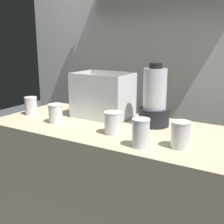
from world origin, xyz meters
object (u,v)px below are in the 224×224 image
object	(u,v)px
juice_cup_beet_right	(141,135)
juice_cup_orange_far_left	(31,107)
blender_pitcher	(154,101)
carrot_display_bin	(104,103)
juice_cup_carrot_far_right	(180,137)
juice_cup_pomegranate_left	(55,114)
juice_cup_carrot_middle	(112,124)

from	to	relation	value
juice_cup_beet_right	juice_cup_orange_far_left	bearing A→B (deg)	169.07
blender_pitcher	juice_cup_beet_right	world-z (taller)	blender_pitcher
carrot_display_bin	juice_cup_carrot_far_right	xyz separation A→B (m)	(0.58, -0.28, -0.04)
carrot_display_bin	juice_cup_pomegranate_left	size ratio (longest dim) A/B	3.19
juice_cup_carrot_middle	juice_cup_carrot_far_right	bearing A→B (deg)	-2.56
blender_pitcher	juice_cup_carrot_middle	distance (m)	0.29
juice_cup_carrot_far_right	juice_cup_carrot_middle	bearing A→B (deg)	177.44
carrot_display_bin	juice_cup_carrot_middle	xyz separation A→B (m)	(0.22, -0.26, -0.04)
juice_cup_carrot_far_right	juice_cup_beet_right	bearing A→B (deg)	-152.95
juice_cup_pomegranate_left	juice_cup_carrot_middle	xyz separation A→B (m)	(0.39, -0.01, 0.00)
blender_pitcher	juice_cup_carrot_middle	size ratio (longest dim) A/B	3.02
juice_cup_orange_far_left	juice_cup_pomegranate_left	bearing A→B (deg)	-13.07
juice_cup_carrot_middle	juice_cup_beet_right	bearing A→B (deg)	-25.20
juice_cup_orange_far_left	juice_cup_carrot_middle	world-z (taller)	juice_cup_carrot_middle
blender_pitcher	juice_cup_carrot_middle	xyz separation A→B (m)	(-0.13, -0.25, -0.09)
carrot_display_bin	blender_pitcher	bearing A→B (deg)	-1.74
juice_cup_carrot_middle	blender_pitcher	bearing A→B (deg)	63.27
juice_cup_beet_right	juice_cup_carrot_far_right	world-z (taller)	juice_cup_beet_right
juice_cup_pomegranate_left	juice_cup_carrot_middle	bearing A→B (deg)	-1.28
juice_cup_beet_right	juice_cup_carrot_far_right	size ratio (longest dim) A/B	1.07
juice_cup_carrot_far_right	carrot_display_bin	bearing A→B (deg)	154.70
carrot_display_bin	blender_pitcher	size ratio (longest dim) A/B	1.00
blender_pitcher	juice_cup_pomegranate_left	xyz separation A→B (m)	(-0.52, -0.24, -0.09)
carrot_display_bin	juice_cup_beet_right	distance (m)	0.56
juice_cup_pomegranate_left	carrot_display_bin	bearing A→B (deg)	54.96
juice_cup_carrot_far_right	juice_cup_orange_far_left	bearing A→B (deg)	175.19
carrot_display_bin	juice_cup_pomegranate_left	distance (m)	0.31
blender_pitcher	juice_cup_beet_right	bearing A→B (deg)	-76.87
juice_cup_beet_right	juice_cup_carrot_middle	bearing A→B (deg)	154.80
juice_cup_carrot_far_right	blender_pitcher	bearing A→B (deg)	131.99
juice_cup_orange_far_left	juice_cup_carrot_far_right	size ratio (longest dim) A/B	0.93
carrot_display_bin	juice_cup_carrot_far_right	world-z (taller)	carrot_display_bin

